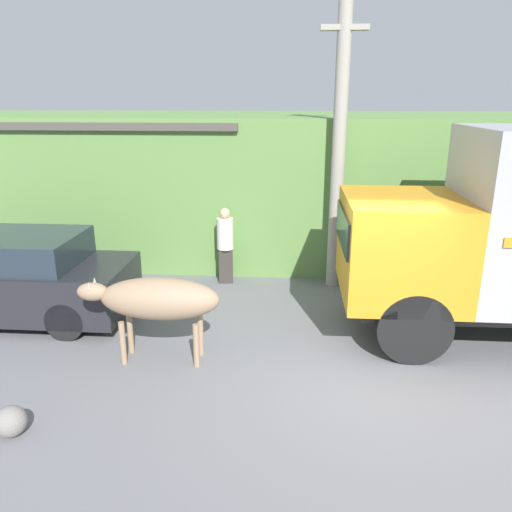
# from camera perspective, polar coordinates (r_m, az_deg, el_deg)

# --- Properties ---
(ground_plane) EXTENTS (60.00, 60.00, 0.00)m
(ground_plane) POSITION_cam_1_polar(r_m,az_deg,el_deg) (7.57, 11.28, -13.40)
(ground_plane) COLOR slate
(hillside_embankment) EXTENTS (32.00, 6.35, 3.45)m
(hillside_embankment) POSITION_cam_1_polar(r_m,az_deg,el_deg) (13.91, 8.34, 8.64)
(hillside_embankment) COLOR #608C47
(hillside_embankment) RESTS_ON ground_plane
(building_backdrop) EXTENTS (6.08, 2.70, 3.36)m
(building_backdrop) POSITION_cam_1_polar(r_m,az_deg,el_deg) (12.68, -15.21, 7.21)
(building_backdrop) COLOR #99ADB7
(building_backdrop) RESTS_ON ground_plane
(brown_cow) EXTENTS (2.16, 0.64, 1.33)m
(brown_cow) POSITION_cam_1_polar(r_m,az_deg,el_deg) (7.60, -11.28, -4.89)
(brown_cow) COLOR #9E7F60
(brown_cow) RESTS_ON ground_plane
(parked_suv) EXTENTS (4.21, 1.78, 1.57)m
(parked_suv) POSITION_cam_1_polar(r_m,az_deg,el_deg) (9.98, -26.03, -2.30)
(parked_suv) COLOR #232328
(parked_suv) RESTS_ON ground_plane
(pedestrian_on_hill) EXTENTS (0.40, 0.40, 1.66)m
(pedestrian_on_hill) POSITION_cam_1_polar(r_m,az_deg,el_deg) (10.68, -3.52, 1.55)
(pedestrian_on_hill) COLOR #38332D
(pedestrian_on_hill) RESTS_ON ground_plane
(utility_pole) EXTENTS (0.90, 0.27, 5.80)m
(utility_pole) POSITION_cam_1_polar(r_m,az_deg,el_deg) (10.28, 9.47, 12.60)
(utility_pole) COLOR #9E998E
(utility_pole) RESTS_ON ground_plane
(roadside_rock) EXTENTS (0.38, 0.38, 0.38)m
(roadside_rock) POSITION_cam_1_polar(r_m,az_deg,el_deg) (6.89, -26.25, -16.59)
(roadside_rock) COLOR gray
(roadside_rock) RESTS_ON ground_plane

